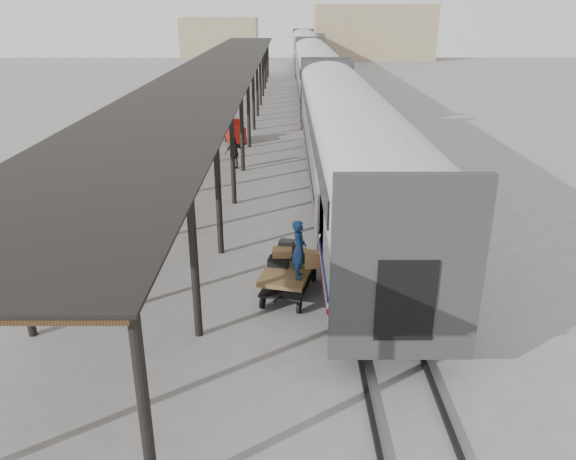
% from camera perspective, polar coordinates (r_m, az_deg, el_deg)
% --- Properties ---
extents(ground, '(160.00, 160.00, 0.00)m').
position_cam_1_polar(ground, '(15.84, -3.10, -6.70)').
color(ground, slate).
rests_on(ground, ground).
extents(train, '(3.45, 76.01, 4.01)m').
position_cam_1_polar(train, '(48.01, 2.83, 15.90)').
color(train, silver).
rests_on(train, ground).
extents(canopy, '(4.90, 64.30, 4.15)m').
position_cam_1_polar(canopy, '(38.31, -6.70, 16.29)').
color(canopy, '#422B19').
rests_on(canopy, ground).
extents(rails, '(1.54, 150.00, 0.12)m').
position_cam_1_polar(rails, '(48.55, 2.77, 12.83)').
color(rails, black).
rests_on(rails, ground).
extents(building_far, '(18.00, 10.00, 8.00)m').
position_cam_1_polar(building_far, '(92.92, 8.53, 19.30)').
color(building_far, tan).
rests_on(building_far, ground).
extents(building_left, '(12.00, 8.00, 6.00)m').
position_cam_1_polar(building_left, '(96.63, -6.91, 18.86)').
color(building_left, tan).
rests_on(building_left, ground).
extents(baggage_cart, '(1.80, 2.63, 0.86)m').
position_cam_1_polar(baggage_cart, '(15.62, 0.14, -4.42)').
color(baggage_cart, brown).
rests_on(baggage_cart, ground).
extents(suitcase_stack, '(1.42, 1.09, 0.57)m').
position_cam_1_polar(suitcase_stack, '(15.77, 0.03, -2.53)').
color(suitcase_stack, '#353638').
rests_on(suitcase_stack, baggage_cart).
extents(luggage_tug, '(1.40, 1.72, 1.32)m').
position_cam_1_polar(luggage_tug, '(33.86, -5.42, 9.81)').
color(luggage_tug, maroon).
rests_on(luggage_tug, ground).
extents(porter, '(0.39, 0.59, 1.60)m').
position_cam_1_polar(porter, '(14.60, 1.13, -1.97)').
color(porter, navy).
rests_on(porter, baggage_cart).
extents(pedestrian, '(1.00, 0.62, 1.59)m').
position_cam_1_polar(pedestrian, '(28.21, -5.44, 7.80)').
color(pedestrian, black).
rests_on(pedestrian, ground).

